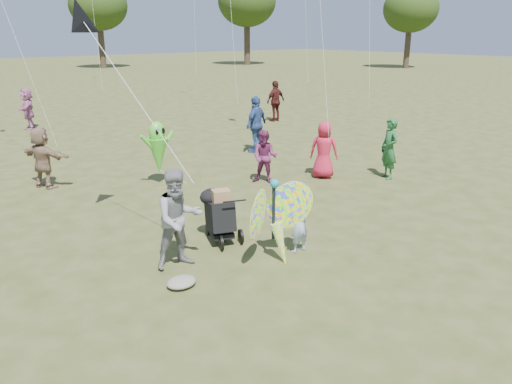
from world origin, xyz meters
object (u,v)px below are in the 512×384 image
Objects in this scene: child_girl at (299,223)px; crowd_f at (389,149)px; crowd_a at (324,150)px; jogging_stroller at (219,212)px; adult_man at (179,219)px; crowd_c at (256,124)px; butterfly_kite at (277,221)px; crowd_h at (276,101)px; crowd_e at (265,157)px; crowd_j at (28,109)px; alien_kite at (158,150)px; crowd_d at (42,158)px.

crowd_f is (5.46, 1.93, 0.28)m from child_girl.
crowd_a reaches higher than jogging_stroller.
crowd_c is at bearing 50.74° from adult_man.
crowd_h is at bearing 47.96° from butterfly_kite.
child_girl is 4.57m from crowd_e.
butterfly_kite is at bearing 87.70° from crowd_a.
alien_kite is (0.20, -10.74, 0.11)m from crowd_j.
jogging_stroller is at bearing -86.55° from crowd_e.
crowd_c is 1.32× the size of crowd_e.
crowd_c is 1.11× the size of crowd_j.
adult_man is 1.57× the size of jogging_stroller.
butterfly_kite is 1.01× the size of alien_kite.
butterfly_kite is (-0.57, -16.33, -0.08)m from crowd_j.
butterfly_kite is at bearing -49.03° from crowd_f.
crowd_c is at bearing 37.15° from crowd_h.
child_girl is 16.32m from crowd_j.
jogging_stroller is (-0.84, -14.93, -0.25)m from crowd_j.
child_girl is at bearing 44.97° from crowd_h.
alien_kite reaches higher than child_girl.
crowd_j is at bearing -34.25° from crowd_h.
crowd_h reaches higher than crowd_a.
alien_kite reaches higher than jogging_stroller.
crowd_h is at bearing 103.33° from crowd_e.
crowd_j is at bearing -82.43° from crowd_c.
adult_man is at bearing 15.76° from crowd_j.
crowd_f is (2.98, -1.90, 0.13)m from crowd_e.
alien_kite is at bearing -159.99° from crowd_e.
crowd_h is (5.24, 7.84, 0.12)m from crowd_a.
crowd_c is 4.94m from crowd_f.
crowd_e is at bearing 51.50° from butterfly_kite.
crowd_d is (-2.32, 7.29, 0.25)m from child_girl.
crowd_c is at bearing -118.94° from crowd_d.
alien_kite reaches higher than crowd_a.
crowd_c is 1.69× the size of jogging_stroller.
alien_kite is (-5.28, 3.64, 0.11)m from crowd_f.
crowd_f is 9.86m from crowd_h.
jogging_stroller is 4.33m from alien_kite.
alien_kite is at bearing 98.71° from jogging_stroller.
jogging_stroller is at bearing -55.77° from child_girl.
crowd_f is (7.77, -5.35, 0.04)m from crowd_d.
crowd_h is at bearing 50.95° from adult_man.
crowd_c is 4.66m from alien_kite.
crowd_d is 0.94× the size of alien_kite.
crowd_a is 4.61m from alien_kite.
crowd_d is at bearing -101.51° from crowd_f.
alien_kite is (-2.30, 1.74, 0.24)m from crowd_e.
adult_man is 6.37m from crowd_d.
crowd_c is at bearing 110.75° from crowd_e.
crowd_a is 0.94× the size of crowd_f.
crowd_e is 1.28× the size of jogging_stroller.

